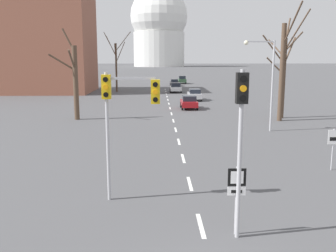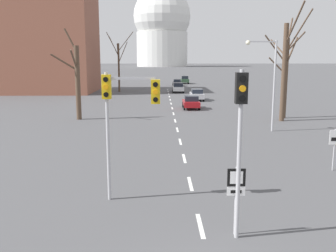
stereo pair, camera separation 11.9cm
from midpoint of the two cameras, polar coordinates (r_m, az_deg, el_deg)
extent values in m
cube|color=silver|center=(13.74, 4.76, -14.86)|extent=(0.16, 2.00, 0.01)
cube|color=silver|center=(17.90, 3.15, -8.74)|extent=(0.16, 2.00, 0.01)
cube|color=silver|center=(22.19, 2.18, -4.95)|extent=(0.16, 2.00, 0.01)
cube|color=silver|center=(26.55, 1.53, -2.39)|extent=(0.16, 2.00, 0.01)
cube|color=silver|center=(30.95, 1.07, -0.56)|extent=(0.16, 2.00, 0.01)
cube|color=silver|center=(35.37, 0.72, 0.81)|extent=(0.16, 2.00, 0.01)
cube|color=silver|center=(39.81, 0.45, 1.88)|extent=(0.16, 2.00, 0.01)
cube|color=silver|center=(44.27, 0.24, 2.74)|extent=(0.16, 2.00, 0.01)
cube|color=silver|center=(48.73, 0.06, 3.43)|extent=(0.16, 2.00, 0.01)
cube|color=silver|center=(53.20, -0.09, 4.02)|extent=(0.16, 2.00, 0.01)
cube|color=silver|center=(57.67, -0.21, 4.51)|extent=(0.16, 2.00, 0.01)
cube|color=silver|center=(62.15, -0.32, 4.93)|extent=(0.16, 2.00, 0.01)
cube|color=silver|center=(66.63, -0.41, 5.29)|extent=(0.16, 2.00, 0.01)
cube|color=silver|center=(71.11, -0.49, 5.61)|extent=(0.16, 2.00, 0.01)
cylinder|color=#B2B2B7|center=(12.15, 10.58, -4.59)|extent=(0.14, 0.14, 5.51)
cube|color=black|center=(11.78, 10.93, 5.69)|extent=(0.36, 0.28, 0.96)
cylinder|color=black|center=(11.60, 11.16, 7.09)|extent=(0.20, 0.06, 0.20)
cylinder|color=orange|center=(11.62, 11.11, 5.62)|extent=(0.20, 0.06, 0.20)
cylinder|color=black|center=(11.64, 11.06, 4.16)|extent=(0.20, 0.06, 0.20)
cylinder|color=#B2B2B7|center=(15.43, -9.39, -1.77)|extent=(0.14, 0.14, 5.30)
cube|color=yellow|center=(15.13, -9.62, 5.91)|extent=(0.36, 0.28, 0.96)
cylinder|color=black|center=(14.95, -9.74, 7.00)|extent=(0.20, 0.06, 0.20)
cylinder|color=orange|center=(14.97, -9.70, 5.86)|extent=(0.20, 0.06, 0.20)
cylinder|color=black|center=(14.99, -9.67, 4.73)|extent=(0.20, 0.06, 0.20)
cube|color=#B2B2B7|center=(15.01, -5.93, 7.23)|extent=(1.95, 0.10, 0.10)
cube|color=yellow|center=(15.01, -2.16, 5.25)|extent=(0.36, 0.28, 0.96)
cylinder|color=black|center=(14.81, -2.18, 6.33)|extent=(0.20, 0.06, 0.20)
cylinder|color=orange|center=(14.84, -2.17, 5.19)|extent=(0.20, 0.06, 0.20)
cylinder|color=black|center=(14.87, -2.16, 4.04)|extent=(0.20, 0.06, 0.20)
cylinder|color=#B2B2B7|center=(12.82, 10.06, -11.19)|extent=(0.07, 0.07, 2.35)
cube|color=black|center=(12.53, 10.20, -7.70)|extent=(0.60, 0.03, 0.60)
cube|color=white|center=(12.51, 10.21, -7.73)|extent=(0.42, 0.01, 0.42)
cube|color=white|center=(12.68, 10.13, -9.76)|extent=(0.60, 0.03, 0.28)
cube|color=black|center=(12.67, 10.14, -9.79)|extent=(0.36, 0.01, 0.10)
cylinder|color=#B2B2B7|center=(21.45, 23.65, -3.32)|extent=(0.07, 0.07, 2.22)
cube|color=white|center=(21.30, 23.80, -1.56)|extent=(0.60, 0.03, 0.76)
cube|color=black|center=(21.30, 23.80, -1.82)|extent=(0.42, 0.01, 0.19)
cylinder|color=#B2B2B7|center=(31.09, 15.50, 5.81)|extent=(0.16, 0.16, 7.20)
cube|color=#B2B2B7|center=(30.73, 13.79, 12.37)|extent=(2.23, 0.10, 0.10)
sphere|color=#F2EAC6|center=(30.45, 11.71, 12.32)|extent=(0.36, 0.36, 0.36)
cube|color=silver|center=(64.89, 1.11, 5.75)|extent=(1.87, 3.91, 0.67)
cube|color=#1E232D|center=(64.64, 1.12, 6.32)|extent=(1.59, 1.88, 0.66)
cylinder|color=black|center=(66.08, 0.29, 5.54)|extent=(0.18, 0.68, 0.68)
cylinder|color=black|center=(66.17, 1.83, 5.54)|extent=(0.18, 0.68, 0.68)
cylinder|color=black|center=(63.67, 0.36, 5.36)|extent=(0.18, 0.68, 0.68)
cylinder|color=black|center=(63.76, 1.96, 5.36)|extent=(0.18, 0.68, 0.68)
cube|color=black|center=(79.77, 0.92, 6.55)|extent=(1.72, 4.26, 0.59)
cube|color=#1E232D|center=(79.52, 0.93, 6.95)|extent=(1.46, 2.04, 0.55)
cylinder|color=black|center=(81.07, 0.31, 6.40)|extent=(0.18, 0.61, 0.61)
cylinder|color=black|center=(81.14, 1.45, 6.40)|extent=(0.18, 0.61, 0.61)
cylinder|color=black|center=(78.44, 0.37, 6.27)|extent=(0.18, 0.61, 0.61)
cylinder|color=black|center=(78.51, 1.56, 6.27)|extent=(0.18, 0.61, 0.61)
cube|color=#2D4C33|center=(87.37, 2.12, 6.96)|extent=(1.75, 4.18, 0.76)
cube|color=#1E232D|center=(87.12, 2.13, 7.43)|extent=(1.49, 2.01, 0.69)
cylinder|color=black|center=(88.63, 1.52, 6.77)|extent=(0.18, 0.72, 0.72)
cylinder|color=black|center=(88.74, 2.60, 6.76)|extent=(0.18, 0.72, 0.72)
cylinder|color=black|center=(86.05, 1.62, 6.66)|extent=(0.18, 0.72, 0.72)
cylinder|color=black|center=(86.16, 2.72, 6.66)|extent=(0.18, 0.72, 0.72)
cube|color=#B7B7BC|center=(52.77, 3.99, 4.67)|extent=(1.73, 4.34, 0.67)
cube|color=#1E232D|center=(52.50, 4.02, 5.34)|extent=(1.47, 2.08, 0.59)
cylinder|color=black|center=(54.07, 2.98, 4.46)|extent=(0.18, 0.68, 0.68)
cylinder|color=black|center=(54.22, 4.70, 4.46)|extent=(0.18, 0.68, 0.68)
cylinder|color=black|center=(51.40, 3.22, 4.16)|extent=(0.18, 0.68, 0.68)
cylinder|color=black|center=(51.56, 5.03, 4.15)|extent=(0.18, 0.68, 0.68)
cube|color=maroon|center=(43.79, 3.13, 3.48)|extent=(1.81, 3.82, 0.62)
cube|color=#1E232D|center=(43.53, 3.16, 4.25)|extent=(1.54, 1.83, 0.60)
cylinder|color=black|center=(44.93, 1.91, 3.27)|extent=(0.18, 0.67, 0.67)
cylinder|color=black|center=(45.07, 4.09, 3.27)|extent=(0.18, 0.67, 0.67)
cylinder|color=black|center=(42.59, 2.11, 2.88)|extent=(0.18, 0.67, 0.67)
cylinder|color=black|center=(42.74, 4.40, 2.88)|extent=(0.18, 0.67, 0.67)
cylinder|color=brown|center=(36.80, -13.98, 6.36)|extent=(0.48, 0.48, 7.00)
cylinder|color=brown|center=(36.72, -15.96, 9.33)|extent=(2.35, 0.82, 1.62)
cylinder|color=brown|center=(36.87, -15.04, 12.52)|extent=(1.16, 0.18, 2.18)
cylinder|color=brown|center=(36.01, -14.55, 9.76)|extent=(0.34, 1.65, 1.87)
cylinder|color=brown|center=(36.50, 16.87, 7.73)|extent=(0.45, 0.45, 8.95)
cylinder|color=brown|center=(35.54, 18.40, 14.69)|extent=(0.72, 2.61, 3.43)
cylinder|color=brown|center=(38.11, 18.08, 11.13)|extent=(1.99, 3.00, 2.39)
cylinder|color=brown|center=(37.85, 17.66, 13.53)|extent=(1.36, 2.45, 2.80)
cylinder|color=brown|center=(66.62, -7.93, 8.79)|extent=(0.32, 0.32, 8.36)
cylinder|color=brown|center=(66.28, -7.32, 11.07)|extent=(1.69, 0.61, 3.54)
cylinder|color=brown|center=(67.79, -8.75, 12.02)|extent=(1.87, 2.30, 3.38)
cylinder|color=brown|center=(68.10, -8.13, 11.28)|extent=(0.59, 3.03, 2.65)
cylinder|color=brown|center=(67.21, -6.86, 12.73)|extent=(2.56, 1.55, 3.37)
cylinder|color=brown|center=(66.79, -8.90, 12.26)|extent=(2.11, 0.18, 4.05)
cylinder|color=brown|center=(38.33, 17.09, 6.91)|extent=(0.39, 0.39, 7.74)
cylinder|color=brown|center=(37.84, 15.71, 11.12)|extent=(2.36, 0.37, 2.81)
cylinder|color=brown|center=(37.97, 18.56, 12.12)|extent=(1.27, 1.34, 1.82)
cylinder|color=brown|center=(37.80, 19.05, 13.70)|extent=(1.61, 1.93, 3.65)
cylinder|color=brown|center=(38.02, 15.94, 8.77)|extent=(1.81, 0.14, 1.72)
cylinder|color=brown|center=(39.27, 16.02, 11.40)|extent=(0.88, 2.56, 1.78)
cylinder|color=silver|center=(266.31, -1.38, 11.59)|extent=(35.26, 35.26, 23.51)
sphere|color=silver|center=(267.76, -1.41, 16.41)|extent=(39.18, 39.18, 39.18)
cube|color=#935642|center=(69.38, -19.30, 12.83)|extent=(18.00, 14.00, 19.12)
camera|label=1|loc=(0.06, -90.24, -0.04)|focal=40.00mm
camera|label=2|loc=(0.06, 89.76, 0.04)|focal=40.00mm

